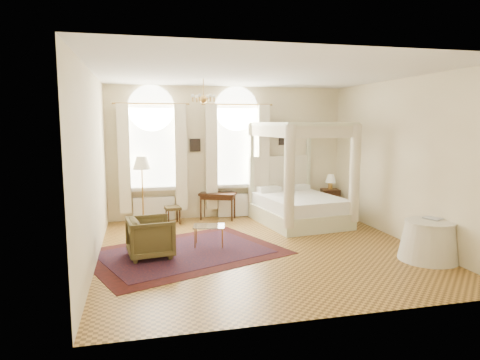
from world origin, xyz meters
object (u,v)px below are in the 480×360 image
Objects in this scene: writing_desk at (218,197)px; armchair at (151,237)px; stool at (173,209)px; side_table at (429,241)px; coffee_table at (209,228)px; canopy_bed at (300,201)px; floor_lamp at (142,166)px; nightstand at (330,201)px.

armchair reaches higher than writing_desk.
side_table is (4.17, -3.81, 0.00)m from stool.
side_table is at bearing -25.39° from coffee_table.
coffee_table is at bearing -76.55° from armchair.
writing_desk is 2.36m from coffee_table.
stool is (-2.96, 0.70, -0.21)m from canopy_bed.
coffee_table reaches higher than stool.
canopy_bed is 2.03m from writing_desk.
armchair is 4.94m from side_table.
floor_lamp reaches higher than coffee_table.
coffee_table is 2.77m from floor_lamp.
nightstand is 0.95× the size of coffee_table.
stool is 0.40× the size of side_table.
nightstand reaches higher than stool.
coffee_table is (-0.60, -2.28, -0.20)m from writing_desk.
canopy_bed is 3.34m from side_table.
canopy_bed reaches higher than writing_desk.
stool is at bearing -170.25° from writing_desk.
floor_lamp is at bearing 166.19° from canopy_bed.
armchair is at bearing -159.38° from coffee_table.
floor_lamp is (-3.65, 0.90, 0.83)m from canopy_bed.
floor_lamp is 1.57× the size of side_table.
armchair reaches higher than nightstand.
armchair reaches higher than stool.
stool is at bearing 104.35° from coffee_table.
nightstand is at bearing 0.00° from writing_desk.
stool is 2.58m from armchair.
canopy_bed is 3.06× the size of armchair.
nightstand is 0.81× the size of armchair.
nightstand is (1.22, 0.90, -0.23)m from canopy_bed.
armchair is at bearing 164.74° from side_table.
canopy_bed is at bearing 29.66° from coffee_table.
floor_lamp is (-1.83, 0.00, 0.81)m from writing_desk.
nightstand is 4.18m from stool.
armchair is 0.78× the size of side_table.
coffee_table is at bearing 154.61° from side_table.
writing_desk is 1.25× the size of armchair.
writing_desk is at bearing 180.00° from nightstand.
canopy_bed is 1.52× the size of floor_lamp.
stool is at bearing -15.68° from floor_lamp.
side_table is (3.64, -1.73, -0.03)m from coffee_table.
coffee_table is 0.42× the size of floor_lamp.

